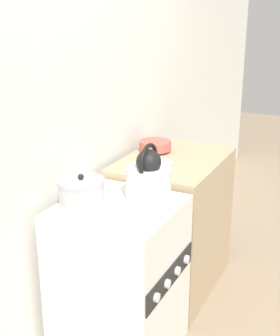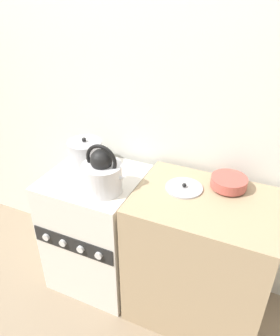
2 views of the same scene
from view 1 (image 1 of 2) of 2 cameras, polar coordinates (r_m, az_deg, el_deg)
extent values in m
cube|color=silver|center=(2.29, -10.61, 6.89)|extent=(7.00, 0.06, 2.50)
cube|color=silver|center=(2.43, -2.51, -13.51)|extent=(0.56, 0.55, 0.83)
cube|color=black|center=(2.27, 3.74, -13.07)|extent=(0.54, 0.01, 0.11)
cylinder|color=silver|center=(2.13, 2.04, -15.51)|extent=(0.04, 0.02, 0.04)
cylinder|color=silver|center=(2.22, 3.37, -13.91)|extent=(0.04, 0.02, 0.04)
cylinder|color=silver|center=(2.32, 4.60, -12.39)|extent=(0.04, 0.02, 0.04)
cylinder|color=silver|center=(2.42, 5.69, -11.03)|extent=(0.04, 0.02, 0.04)
cube|color=tan|center=(2.97, 3.90, -6.74)|extent=(0.77, 0.56, 0.86)
cylinder|color=silver|center=(2.26, 1.04, -1.96)|extent=(0.22, 0.22, 0.16)
sphere|color=black|center=(2.23, 1.06, 0.74)|extent=(0.12, 0.12, 0.12)
torus|color=black|center=(2.23, 1.06, 0.71)|extent=(0.19, 0.02, 0.19)
cone|color=silver|center=(2.34, 2.15, -0.56)|extent=(0.11, 0.05, 0.09)
cylinder|color=#B2B2B7|center=(2.17, -7.12, -3.48)|extent=(0.21, 0.21, 0.14)
cylinder|color=#B2B2B7|center=(2.14, -7.21, -1.58)|extent=(0.22, 0.22, 0.01)
sphere|color=black|center=(2.13, -7.23, -1.06)|extent=(0.03, 0.03, 0.03)
cylinder|color=#B75147|center=(2.93, 1.87, 2.14)|extent=(0.09, 0.09, 0.01)
cylinder|color=#B75147|center=(2.92, 1.87, 2.77)|extent=(0.20, 0.20, 0.06)
cylinder|color=#B2B2B7|center=(2.70, 1.93, 0.60)|extent=(0.21, 0.21, 0.01)
sphere|color=black|center=(2.70, 1.94, 0.94)|extent=(0.02, 0.02, 0.02)
camera|label=2|loc=(2.75, 37.00, 18.85)|focal=35.00mm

